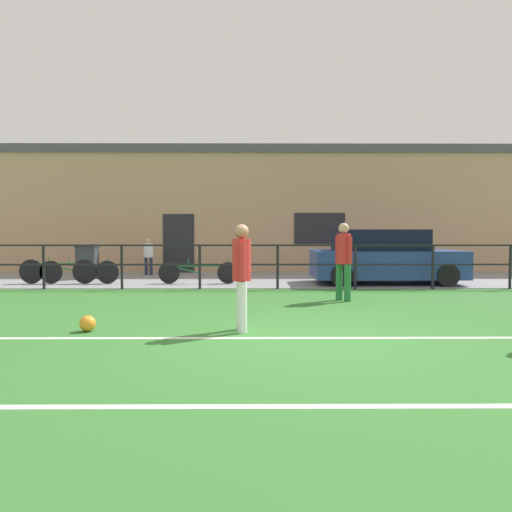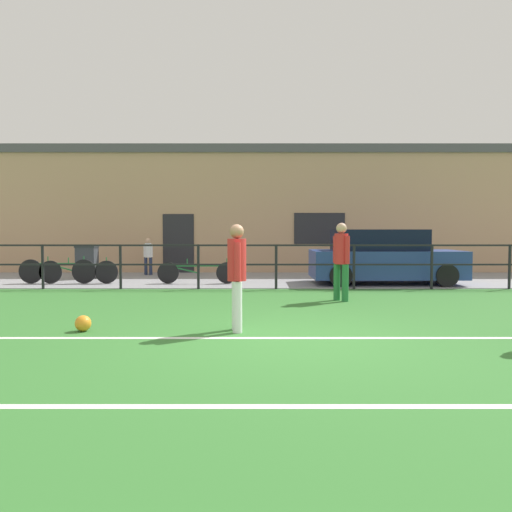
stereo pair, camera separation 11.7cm
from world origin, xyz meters
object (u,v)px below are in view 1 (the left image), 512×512
(player_winger, at_px, (343,257))
(bicycle_parked_2, at_px, (198,272))
(spectator_child, at_px, (148,254))
(parked_car_red, at_px, (384,258))
(bicycle_parked_0, at_px, (58,271))
(trash_bin_0, at_px, (87,262))
(soccer_ball_match, at_px, (88,324))
(bicycle_parked_1, at_px, (79,272))
(player_striker, at_px, (242,271))

(player_winger, xyz_separation_m, bicycle_parked_2, (-3.47, 3.39, -0.61))
(spectator_child, bearing_deg, parked_car_red, 175.67)
(bicycle_parked_0, bearing_deg, trash_bin_0, 78.73)
(soccer_ball_match, relative_size, bicycle_parked_1, 0.11)
(parked_car_red, relative_size, bicycle_parked_1, 1.86)
(player_striker, relative_size, bicycle_parked_0, 0.73)
(spectator_child, bearing_deg, bicycle_parked_1, 81.12)
(spectator_child, relative_size, bicycle_parked_0, 0.57)
(player_winger, xyz_separation_m, parked_car_red, (1.77, 3.41, -0.20))
(soccer_ball_match, bearing_deg, trash_bin_0, 108.21)
(bicycle_parked_0, bearing_deg, spectator_child, 55.34)
(soccer_ball_match, distance_m, bicycle_parked_2, 6.73)
(bicycle_parked_2, bearing_deg, trash_bin_0, 156.67)
(spectator_child, bearing_deg, soccer_ball_match, 113.27)
(parked_car_red, distance_m, bicycle_parked_2, 5.25)
(bicycle_parked_0, bearing_deg, parked_car_red, 0.15)
(player_winger, height_order, spectator_child, player_winger)
(trash_bin_0, bearing_deg, bicycle_parked_2, -23.33)
(bicycle_parked_0, height_order, bicycle_parked_2, bicycle_parked_0)
(bicycle_parked_2, bearing_deg, spectator_child, 125.12)
(bicycle_parked_2, bearing_deg, bicycle_parked_1, 180.00)
(parked_car_red, distance_m, bicycle_parked_0, 9.18)
(bicycle_parked_1, relative_size, trash_bin_0, 2.13)
(bicycle_parked_0, distance_m, bicycle_parked_1, 0.59)
(bicycle_parked_1, height_order, trash_bin_0, trash_bin_0)
(soccer_ball_match, height_order, spectator_child, spectator_child)
(player_striker, relative_size, trash_bin_0, 1.52)
(parked_car_red, bearing_deg, soccer_ball_match, -132.62)
(trash_bin_0, bearing_deg, player_winger, -34.91)
(player_striker, relative_size, spectator_child, 1.28)
(bicycle_parked_2, distance_m, trash_bin_0, 3.95)
(parked_car_red, xyz_separation_m, trash_bin_0, (-8.86, 1.54, -0.20))
(player_striker, xyz_separation_m, bicycle_parked_1, (-4.71, 6.64, -0.55))
(bicycle_parked_0, bearing_deg, player_winger, -24.58)
(spectator_child, distance_m, bicycle_parked_1, 3.15)
(soccer_ball_match, distance_m, bicycle_parked_1, 7.09)
(parked_car_red, xyz_separation_m, bicycle_parked_2, (-5.23, -0.02, -0.41))
(soccer_ball_match, distance_m, trash_bin_0, 8.67)
(player_striker, bearing_deg, bicycle_parked_1, -150.31)
(bicycle_parked_0, bearing_deg, bicycle_parked_1, 0.00)
(spectator_child, distance_m, trash_bin_0, 2.07)
(parked_car_red, bearing_deg, player_winger, -117.38)
(bicycle_parked_0, bearing_deg, player_striker, -51.41)
(player_winger, distance_m, trash_bin_0, 8.66)
(parked_car_red, distance_m, bicycle_parked_1, 8.59)
(parked_car_red, bearing_deg, bicycle_parked_0, -179.85)
(player_striker, distance_m, bicycle_parked_2, 6.81)
(player_striker, distance_m, player_winger, 3.88)
(spectator_child, xyz_separation_m, bicycle_parked_1, (-1.36, -2.82, -0.37))
(spectator_child, height_order, parked_car_red, parked_car_red)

